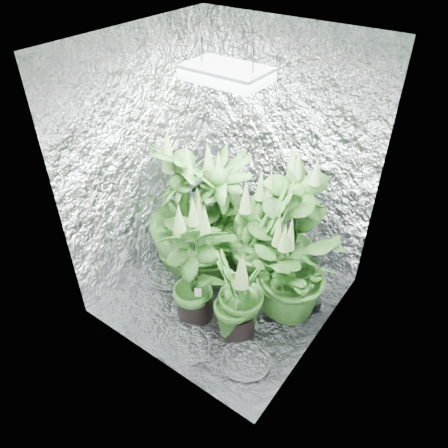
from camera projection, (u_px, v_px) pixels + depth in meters
name	position (u px, v px, depth m)	size (l,w,h in m)	color
ground	(226.00, 294.00, 3.63)	(1.60, 1.60, 0.00)	silver
walls	(226.00, 193.00, 3.03)	(1.62, 1.62, 2.00)	silver
ceiling	(227.00, 42.00, 2.43)	(1.60, 1.60, 0.01)	silver
grow_lamp	(227.00, 74.00, 2.53)	(0.50, 0.30, 0.22)	gray
plant_a	(205.00, 242.00, 3.52)	(0.76, 0.76, 0.88)	black
plant_b	(294.00, 225.00, 3.50)	(0.79, 0.79, 1.17)	black
plant_c	(263.00, 242.00, 3.42)	(0.59, 0.59, 1.06)	black
plant_d	(186.00, 210.00, 3.59)	(0.83, 0.83, 1.26)	black
plant_e	(288.00, 272.00, 3.22)	(0.89, 0.89, 0.92)	black
plant_f	(193.00, 270.00, 3.17)	(0.70, 0.70, 1.03)	black
plant_g	(238.00, 297.00, 3.09)	(0.47, 0.47, 0.85)	black
plant_h	(221.00, 215.00, 3.61)	(0.79, 0.79, 1.16)	black
circulation_fan	(312.00, 293.00, 3.46)	(0.14, 0.28, 0.32)	black
plant_label	(198.00, 293.00, 3.23)	(0.05, 0.01, 0.08)	white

